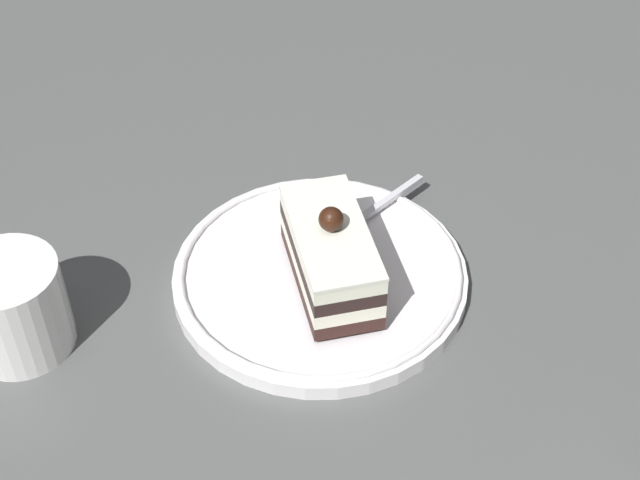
{
  "coord_description": "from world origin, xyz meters",
  "views": [
    {
      "loc": [
        -0.53,
        -0.04,
        0.54
      ],
      "look_at": [
        0.01,
        0.01,
        0.05
      ],
      "focal_mm": 51.33,
      "sensor_mm": 36.0,
      "label": 1
    }
  ],
  "objects_px": {
    "dessert_plate": "(320,275)",
    "drink_glass_far": "(15,311)",
    "cake_slice": "(335,254)",
    "fork": "(370,212)"
  },
  "relations": [
    {
      "from": "dessert_plate",
      "to": "drink_glass_far",
      "type": "distance_m",
      "value": 0.24
    },
    {
      "from": "cake_slice",
      "to": "fork",
      "type": "height_order",
      "value": "cake_slice"
    },
    {
      "from": "fork",
      "to": "drink_glass_far",
      "type": "relative_size",
      "value": 1.28
    },
    {
      "from": "cake_slice",
      "to": "fork",
      "type": "bearing_deg",
      "value": -16.56
    },
    {
      "from": "cake_slice",
      "to": "drink_glass_far",
      "type": "xyz_separation_m",
      "value": [
        -0.07,
        0.24,
        -0.01
      ]
    },
    {
      "from": "dessert_plate",
      "to": "drink_glass_far",
      "type": "relative_size",
      "value": 2.99
    },
    {
      "from": "dessert_plate",
      "to": "fork",
      "type": "distance_m",
      "value": 0.08
    },
    {
      "from": "dessert_plate",
      "to": "cake_slice",
      "type": "bearing_deg",
      "value": -135.95
    },
    {
      "from": "dessert_plate",
      "to": "drink_glass_far",
      "type": "height_order",
      "value": "drink_glass_far"
    },
    {
      "from": "dessert_plate",
      "to": "fork",
      "type": "relative_size",
      "value": 2.33
    }
  ]
}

